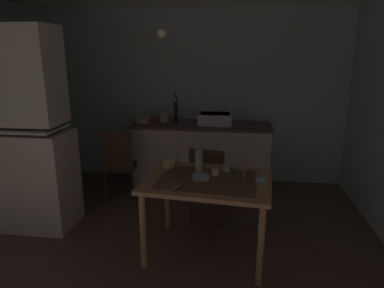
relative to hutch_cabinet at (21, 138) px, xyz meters
The scene contains 20 objects.
ground_plane 1.86m from the hutch_cabinet, ahead, with size 5.17×5.17×0.00m, color brown.
wall_back 2.31m from the hutch_cabinet, 46.73° to the left, with size 4.27×0.10×2.39m, color silver.
hutch_cabinet is the anchor object (origin of this frame).
counter_cabinet 2.23m from the hutch_cabinet, 37.18° to the left, with size 1.85×0.64×0.89m.
sink_basin 2.32m from the hutch_cabinet, 34.36° to the left, with size 0.44×0.34×0.15m.
hand_pump 1.93m from the hutch_cabinet, 44.51° to the left, with size 0.05×0.27×0.39m.
mixing_bowl_counter 1.57m from the hutch_cabinet, 53.16° to the left, with size 0.21×0.21×0.09m, color tan.
stoneware_crock 1.82m from the hutch_cabinet, 47.97° to the left, with size 0.13×0.13×0.14m, color beige.
dining_table 2.01m from the hutch_cabinet, ahead, with size 1.19×0.93×0.74m.
chair_far_side 2.02m from the hutch_cabinet, ahead, with size 0.48×0.48×0.85m.
chair_by_counter 1.18m from the hutch_cabinet, 45.88° to the left, with size 0.46×0.46×0.91m.
serving_bowl_wide 1.93m from the hutch_cabinet, ahead, with size 0.15×0.15×0.04m, color #9EB2C6.
soup_bowl_small 2.45m from the hutch_cabinet, ahead, with size 0.10×0.10×0.05m, color #9EB2C6.
sauce_dish 1.56m from the hutch_cabinet, ahead, with size 0.12×0.12×0.05m, color beige.
teacup_cream 2.13m from the hutch_cabinet, ahead, with size 0.06×0.06×0.07m, color #9EB2C6.
mug_dark 2.03m from the hutch_cabinet, ahead, with size 0.06×0.06×0.06m, color white.
glass_bottle 1.86m from the hutch_cabinet, ahead, with size 0.07×0.07×0.27m.
table_knife 2.29m from the hutch_cabinet, ahead, with size 0.19×0.02×0.01m, color silver.
teaspoon_near_bowl 1.80m from the hutch_cabinet, 17.61° to the right, with size 0.15×0.02×0.01m, color beige.
pendant_bulb 1.83m from the hutch_cabinet, ahead, with size 0.08×0.08×0.08m, color #F9EFCC.
Camera 1 is at (0.60, -3.03, 1.85)m, focal length 32.39 mm.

